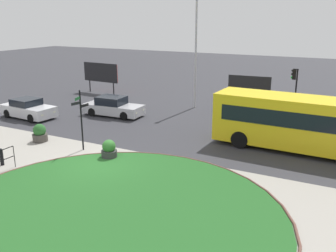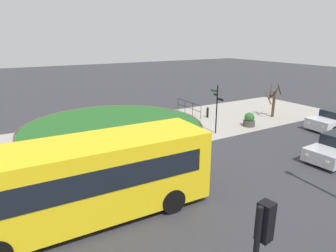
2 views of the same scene
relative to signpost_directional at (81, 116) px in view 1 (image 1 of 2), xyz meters
The scene contains 15 objects.
ground 3.43m from the signpost_directional, 33.32° to the right, with size 120.00×120.00×0.00m, color #333338.
sidewalk_paving 4.41m from the signpost_directional, 53.83° to the right, with size 32.00×8.70×0.02m, color #9E998E.
grass_island 8.17m from the signpost_directional, 44.12° to the right, with size 13.72×13.72×0.10m, color #235B23.
grass_kerb_ring 8.17m from the signpost_directional, 44.12° to the right, with size 14.03×14.03×0.11m, color brown.
signpost_directional is the anchor object (origin of this frame).
bollard_foreground 4.57m from the signpost_directional, 120.75° to the right, with size 0.19×0.19×0.92m.
bus_yellow 12.22m from the signpost_directional, 27.14° to the left, with size 9.55×2.88×3.06m.
car_near_lane 9.27m from the signpost_directional, 155.53° to the left, with size 4.41×2.17×1.44m.
car_far_lane 7.93m from the signpost_directional, 112.57° to the left, with size 4.67×2.05×1.48m.
traffic_light_near 15.51m from the signpost_directional, 52.75° to the left, with size 0.49×0.30×3.76m.
lamppost_tall 12.91m from the signpost_directional, 83.17° to the left, with size 0.32×0.32×8.81m.
billboard_left 16.75m from the signpost_directional, 123.37° to the left, with size 4.13×0.36×2.97m.
billboard_right 15.42m from the signpost_directional, 68.94° to the left, with size 3.48×0.42×2.70m.
planter_near_signpost 3.66m from the signpost_directional, behind, with size 0.90×0.90×1.10m.
planter_kerbside 2.62m from the signpost_directional, 10.20° to the right, with size 0.84×0.84×1.05m.
Camera 1 is at (11.24, -14.18, 7.35)m, focal length 40.11 mm.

